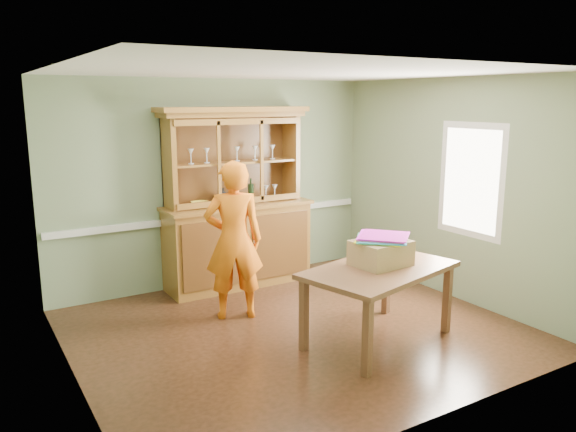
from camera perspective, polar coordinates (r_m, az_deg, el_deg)
floor at (r=6.16m, az=0.89°, el=-11.51°), size 4.50×4.50×0.00m
ceiling at (r=5.67m, az=0.98°, el=14.44°), size 4.50×4.50×0.00m
wall_back at (r=7.51m, az=-7.22°, el=3.36°), size 4.50×0.00×4.50m
wall_left at (r=4.98m, az=-21.60°, el=-1.67°), size 0.00×4.00×4.00m
wall_right at (r=7.20m, az=16.29°, el=2.62°), size 0.00×4.00×4.00m
wall_front at (r=4.25m, az=15.44°, el=-3.46°), size 4.50×0.00×4.50m
chair_rail at (r=7.57m, az=-7.05°, el=-0.03°), size 4.41×0.05×0.08m
framed_map at (r=5.23m, az=-22.11°, el=1.15°), size 0.03×0.60×0.46m
window_panel at (r=6.97m, az=18.05°, el=3.47°), size 0.03×0.96×1.36m
china_hutch at (r=7.43m, az=-5.23°, el=-0.84°), size 1.99×0.66×2.34m
dining_table at (r=5.75m, az=9.26°, el=-6.06°), size 1.74×1.29×0.78m
cardboard_box at (r=5.78m, az=9.42°, el=-3.71°), size 0.58×0.48×0.25m
kite_stack at (r=5.77m, az=9.54°, el=-2.18°), size 0.66×0.66×0.05m
person at (r=6.28m, az=-5.53°, el=-2.48°), size 0.76×0.63×1.79m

